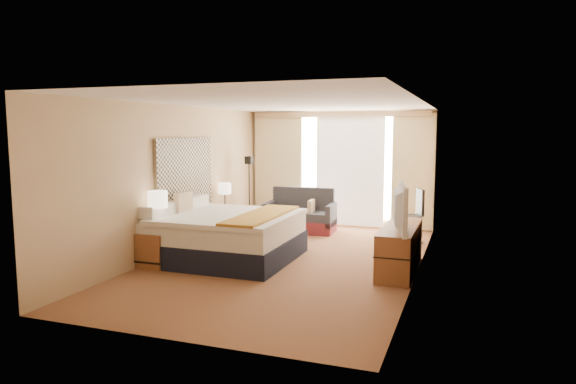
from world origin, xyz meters
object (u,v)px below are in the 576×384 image
(bed, at_px, (224,235))
(floor_lamp, at_px, (249,178))
(lamp_right, at_px, (225,189))
(desk_chair, at_px, (413,219))
(nightstand_right, at_px, (226,223))
(television, at_px, (394,207))
(loveseat, at_px, (301,217))
(lamp_left, at_px, (158,200))
(media_dresser, at_px, (400,248))
(nightstand_left, at_px, (156,249))

(bed, bearing_deg, floor_lamp, 104.64)
(lamp_right, bearing_deg, desk_chair, 9.85)
(nightstand_right, distance_m, television, 4.17)
(bed, relative_size, television, 1.90)
(loveseat, xyz_separation_m, lamp_left, (-1.26, -3.47, 0.75))
(desk_chair, bearing_deg, floor_lamp, 155.49)
(nightstand_right, xyz_separation_m, media_dresser, (3.70, -1.45, 0.07))
(media_dresser, bearing_deg, desk_chair, 90.76)
(television, bearing_deg, nightstand_left, 89.33)
(media_dresser, xyz_separation_m, floor_lamp, (-3.56, 2.30, 0.78))
(floor_lamp, height_order, lamp_right, floor_lamp)
(media_dresser, distance_m, lamp_right, 4.07)
(loveseat, relative_size, lamp_left, 2.33)
(desk_chair, xyz_separation_m, television, (-0.02, -2.53, 0.58))
(lamp_left, bearing_deg, floor_lamp, 87.64)
(media_dresser, relative_size, lamp_left, 2.75)
(bed, bearing_deg, television, -3.31)
(television, bearing_deg, lamp_left, 88.26)
(nightstand_left, height_order, loveseat, loveseat)
(nightstand_right, height_order, lamp_left, lamp_left)
(floor_lamp, bearing_deg, media_dresser, -32.88)
(desk_chair, relative_size, lamp_left, 1.60)
(lamp_left, relative_size, television, 0.55)
(floor_lamp, relative_size, desk_chair, 1.53)
(lamp_left, xyz_separation_m, television, (3.64, 0.57, -0.01))
(loveseat, bearing_deg, desk_chair, -12.32)
(nightstand_right, relative_size, lamp_left, 0.84)
(floor_lamp, xyz_separation_m, desk_chair, (3.53, -0.18, -0.67))
(nightstand_left, xyz_separation_m, television, (3.65, 0.64, 0.77))
(nightstand_left, relative_size, desk_chair, 0.53)
(nightstand_left, bearing_deg, desk_chair, 40.81)
(bed, xyz_separation_m, lamp_left, (-0.80, -0.73, 0.65))
(media_dresser, relative_size, desk_chair, 1.72)
(floor_lamp, bearing_deg, lamp_right, -102.30)
(lamp_left, height_order, lamp_right, lamp_left)
(bed, bearing_deg, media_dresser, 4.89)
(loveseat, bearing_deg, media_dresser, -49.18)
(nightstand_right, distance_m, lamp_right, 0.70)
(nightstand_left, relative_size, lamp_left, 0.84)
(lamp_left, bearing_deg, nightstand_right, 90.17)
(lamp_right, xyz_separation_m, television, (3.69, -1.89, 0.07))
(bed, height_order, television, television)
(nightstand_left, xyz_separation_m, nightstand_right, (0.00, 2.50, 0.00))
(nightstand_left, bearing_deg, lamp_right, 90.84)
(bed, height_order, loveseat, bed)
(nightstand_left, distance_m, desk_chair, 4.86)
(media_dresser, bearing_deg, loveseat, 134.34)
(nightstand_right, distance_m, bed, 1.88)
(media_dresser, relative_size, loveseat, 1.18)
(loveseat, distance_m, television, 3.83)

